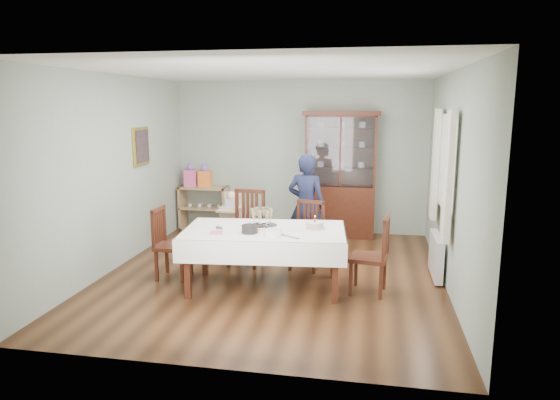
% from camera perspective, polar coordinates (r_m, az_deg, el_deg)
% --- Properties ---
extents(floor, '(5.00, 5.00, 0.00)m').
position_cam_1_polar(floor, '(6.87, -0.79, -8.54)').
color(floor, '#593319').
rests_on(floor, ground).
extents(room_shell, '(5.00, 5.00, 5.00)m').
position_cam_1_polar(room_shell, '(7.03, 0.01, 6.14)').
color(room_shell, '#9EAA99').
rests_on(room_shell, floor).
extents(dining_table, '(2.10, 1.34, 0.76)m').
position_cam_1_polar(dining_table, '(6.31, -1.76, -6.67)').
color(dining_table, '#442111').
rests_on(dining_table, floor).
extents(china_cabinet, '(1.30, 0.48, 2.18)m').
position_cam_1_polar(china_cabinet, '(8.71, 6.93, 3.13)').
color(china_cabinet, '#442111').
rests_on(china_cabinet, floor).
extents(sideboard, '(0.90, 0.38, 0.80)m').
position_cam_1_polar(sideboard, '(9.34, -8.66, -0.89)').
color(sideboard, tan).
rests_on(sideboard, floor).
extents(picture_frame, '(0.04, 0.48, 0.58)m').
position_cam_1_polar(picture_frame, '(7.98, -15.59, 5.92)').
color(picture_frame, gold).
rests_on(picture_frame, room_shell).
extents(window, '(0.04, 1.02, 1.22)m').
position_cam_1_polar(window, '(6.77, 18.51, 4.08)').
color(window, white).
rests_on(window, room_shell).
extents(curtain_left, '(0.07, 0.30, 1.55)m').
position_cam_1_polar(curtain_left, '(6.16, 18.69, 2.51)').
color(curtain_left, silver).
rests_on(curtain_left, room_shell).
extents(curtain_right, '(0.07, 0.30, 1.55)m').
position_cam_1_polar(curtain_right, '(7.38, 17.35, 3.89)').
color(curtain_right, silver).
rests_on(curtain_right, room_shell).
extents(radiator, '(0.10, 0.80, 0.55)m').
position_cam_1_polar(radiator, '(7.01, 17.41, -6.09)').
color(radiator, white).
rests_on(radiator, floor).
extents(chair_far_left, '(0.51, 0.51, 1.06)m').
position_cam_1_polar(chair_far_left, '(7.27, -3.90, -4.86)').
color(chair_far_left, '#442111').
rests_on(chair_far_left, floor).
extents(chair_far_right, '(0.50, 0.50, 0.95)m').
position_cam_1_polar(chair_far_right, '(7.07, 3.05, -5.60)').
color(chair_far_right, '#442111').
rests_on(chair_far_right, floor).
extents(chair_end_left, '(0.43, 0.43, 0.95)m').
position_cam_1_polar(chair_end_left, '(6.84, -12.18, -6.41)').
color(chair_end_left, '#442111').
rests_on(chair_end_left, floor).
extents(chair_end_right, '(0.50, 0.50, 0.97)m').
position_cam_1_polar(chair_end_right, '(6.26, 10.22, -7.89)').
color(chair_end_right, '#442111').
rests_on(chair_end_right, floor).
extents(woman, '(0.63, 0.47, 1.57)m').
position_cam_1_polar(woman, '(7.51, 3.03, -0.66)').
color(woman, '#161931').
rests_on(woman, floor).
extents(high_chair, '(0.46, 0.46, 0.96)m').
position_cam_1_polar(high_chair, '(7.85, -5.48, -3.25)').
color(high_chair, black).
rests_on(high_chair, floor).
extents(champagne_tray, '(0.38, 0.38, 0.23)m').
position_cam_1_polar(champagne_tray, '(6.32, -2.09, -2.42)').
color(champagne_tray, silver).
rests_on(champagne_tray, dining_table).
extents(birthday_cake, '(0.26, 0.26, 0.18)m').
position_cam_1_polar(birthday_cake, '(6.21, 4.01, -2.93)').
color(birthday_cake, white).
rests_on(birthday_cake, dining_table).
extents(plate_stack_dark, '(0.22, 0.22, 0.10)m').
position_cam_1_polar(plate_stack_dark, '(6.04, -3.48, -3.32)').
color(plate_stack_dark, black).
rests_on(plate_stack_dark, dining_table).
extents(plate_stack_white, '(0.25, 0.25, 0.09)m').
position_cam_1_polar(plate_stack_white, '(5.86, -0.83, -3.77)').
color(plate_stack_white, white).
rests_on(plate_stack_white, dining_table).
extents(napkin_stack, '(0.16, 0.16, 0.02)m').
position_cam_1_polar(napkin_stack, '(6.05, -7.29, -3.72)').
color(napkin_stack, '#E35396').
rests_on(napkin_stack, dining_table).
extents(cutlery, '(0.15, 0.18, 0.01)m').
position_cam_1_polar(cutlery, '(6.30, -7.26, -3.16)').
color(cutlery, silver).
rests_on(cutlery, dining_table).
extents(cake_knife, '(0.26, 0.20, 0.01)m').
position_cam_1_polar(cake_knife, '(5.84, 1.13, -4.21)').
color(cake_knife, silver).
rests_on(cake_knife, dining_table).
extents(gift_bag_pink, '(0.25, 0.18, 0.42)m').
position_cam_1_polar(gift_bag_pink, '(9.30, -10.21, 2.67)').
color(gift_bag_pink, '#E35396').
rests_on(gift_bag_pink, sideboard).
extents(gift_bag_orange, '(0.23, 0.17, 0.42)m').
position_cam_1_polar(gift_bag_orange, '(9.21, -8.58, 2.65)').
color(gift_bag_orange, orange).
rests_on(gift_bag_orange, sideboard).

